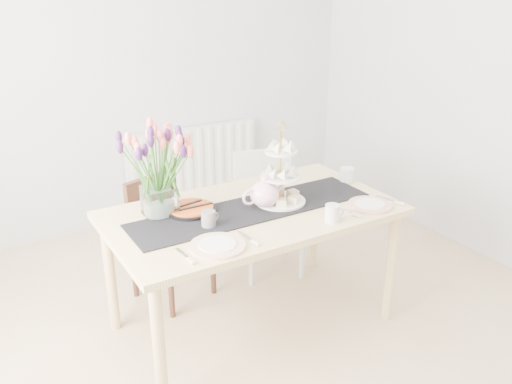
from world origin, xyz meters
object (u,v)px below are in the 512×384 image
mug_white (332,213)px  tulip_vase (156,158)px  cream_jug (347,175)px  chair_white (267,202)px  chair_brown (164,229)px  plate_left (217,246)px  tart_tin (191,210)px  radiator (193,161)px  mug_grey (209,219)px  plate_right (370,205)px  dining_table (253,222)px  teapot (265,194)px  cake_stand (280,183)px

mug_white → tulip_vase: bearing=153.5°
cream_jug → chair_white: bearing=114.3°
chair_brown → plate_left: size_ratio=2.88×
chair_white → tart_tin: 0.92m
radiator → mug_grey: (-0.74, -1.82, 0.34)m
chair_brown → tulip_vase: 0.76m
chair_brown → mug_grey: bearing=-108.7°
cream_jug → plate_right: 0.39m
plate_right → mug_white: bearing=-170.8°
dining_table → tulip_vase: 0.65m
mug_grey → plate_right: bearing=-29.2°
mug_grey → plate_left: 0.23m
dining_table → teapot: bearing=-6.0°
chair_white → teapot: teapot is taller
dining_table → mug_white: mug_white is taller
tulip_vase → plate_right: size_ratio=2.42×
cream_jug → mug_white: size_ratio=0.96×
cake_stand → plate_left: (-0.56, -0.30, -0.12)m
radiator → cream_jug: (0.30, -1.68, 0.35)m
tulip_vase → chair_brown: bearing=68.1°
dining_table → mug_white: (0.29, -0.35, 0.12)m
dining_table → cake_stand: 0.27m
mug_white → plate_left: (-0.66, 0.05, -0.04)m
tart_tin → radiator: bearing=65.2°
plate_left → cake_stand: bearing=28.1°
cream_jug → plate_right: size_ratio=0.36×
radiator → mug_grey: bearing=-112.1°
chair_brown → chair_white: bearing=-20.7°
chair_brown → chair_white: size_ratio=0.95×
chair_brown → teapot: (0.38, -0.61, 0.38)m
cream_jug → plate_right: cream_jug is taller
cake_stand → plate_left: size_ratio=1.55×
dining_table → tulip_vase: tulip_vase is taller
mug_white → plate_right: size_ratio=0.38×
cake_stand → chair_brown: bearing=128.8°
mug_grey → chair_white: bearing=25.0°
radiator → mug_white: (-0.15, -2.10, 0.35)m
cream_jug → mug_grey: cream_jug is taller
radiator → dining_table: (-0.43, -1.75, 0.22)m
tulip_vase → cake_stand: bearing=-16.9°
tart_tin → mug_grey: (0.00, -0.22, 0.03)m
mug_grey → mug_white: bearing=-40.2°
radiator → cake_stand: bearing=-98.0°
plate_left → plate_right: bearing=0.0°
cream_jug → tart_tin: 1.05m
chair_white → dining_table: bearing=-112.7°
plate_right → plate_left: bearing=180.0°
cake_stand → mug_white: 0.37m
cream_jug → mug_white: (-0.45, -0.42, 0.00)m
cake_stand → mug_white: (0.10, -0.35, -0.08)m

